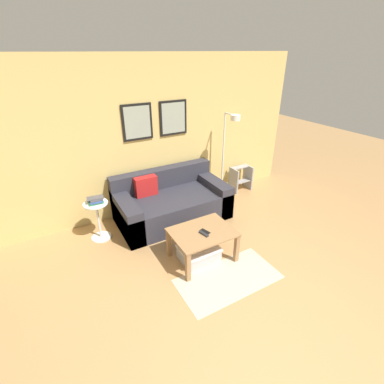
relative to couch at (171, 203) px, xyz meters
name	(u,v)px	position (x,y,z in m)	size (l,w,h in m)	color
ground_plane	(276,337)	(-0.06, -2.54, -0.28)	(16.00, 16.00, 0.00)	tan
wall_back	(152,138)	(-0.06, 0.52, 1.00)	(5.60, 0.09, 2.55)	#D6B76B
area_rug	(228,279)	(-0.01, -1.66, -0.28)	(1.29, 0.66, 0.01)	#C1B299
couch	(171,203)	(0.00, 0.00, 0.00)	(1.81, 0.98, 0.78)	#2D2D38
coffee_table	(202,237)	(-0.09, -1.15, 0.07)	(0.82, 0.63, 0.44)	#997047
storage_bin	(199,253)	(-0.14, -1.14, -0.18)	(0.51, 0.42, 0.20)	#B2B2B7
floor_lamp	(229,144)	(1.20, 0.10, 0.81)	(0.20, 0.47, 1.62)	white
side_table	(98,217)	(-1.19, 0.01, 0.08)	(0.35, 0.35, 0.61)	white
book_stack	(96,200)	(-1.18, 0.02, 0.36)	(0.24, 0.19, 0.08)	#387F4C
remote_control	(204,234)	(-0.11, -1.21, 0.17)	(0.04, 0.15, 0.02)	#232328
cell_phone	(205,232)	(-0.07, -1.17, 0.16)	(0.07, 0.14, 0.01)	black
step_stool	(241,178)	(1.70, 0.28, -0.02)	(0.40, 0.29, 0.48)	#99999E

